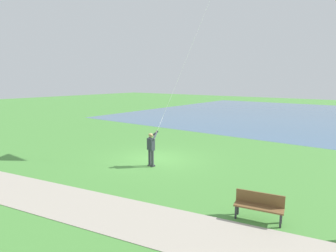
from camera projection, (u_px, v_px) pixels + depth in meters
name	position (u px, v px, depth m)	size (l,w,h in m)	color
ground_plane	(155.00, 159.00, 15.84)	(120.00, 120.00, 0.00)	#4C8E3D
lake_water	(321.00, 117.00, 34.31)	(36.00, 44.00, 0.01)	#476B8E
walkway_path	(88.00, 207.00, 9.90)	(2.40, 32.00, 0.02)	#ADA393
person_kite_flyer	(151.00, 146.00, 14.47)	(0.63, 0.51, 1.83)	#232328
park_bench_near_walkway	(259.00, 204.00, 8.95)	(0.73, 1.56, 0.88)	brown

